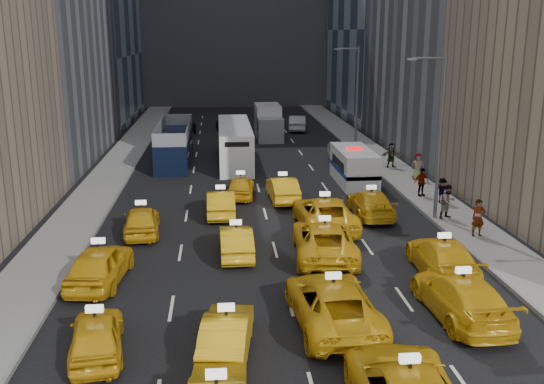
{
  "coord_description": "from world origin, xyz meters",
  "views": [
    {
      "loc": [
        -2.58,
        -19.25,
        10.06
      ],
      "look_at": [
        0.15,
        11.27,
        2.0
      ],
      "focal_mm": 40.0,
      "sensor_mm": 36.0,
      "label": 1
    }
  ],
  "objects_px": {
    "double_decker": "(175,143)",
    "box_truck": "(268,122)",
    "pedestrian_0": "(478,218)",
    "city_bus": "(235,144)",
    "nypd_van": "(354,167)"
  },
  "relations": [
    {
      "from": "double_decker",
      "to": "box_truck",
      "type": "xyz_separation_m",
      "value": [
        8.43,
        10.78,
        0.02
      ]
    },
    {
      "from": "pedestrian_0",
      "to": "box_truck",
      "type": "bearing_deg",
      "value": 101.3
    },
    {
      "from": "double_decker",
      "to": "city_bus",
      "type": "distance_m",
      "value": 4.81
    },
    {
      "from": "city_bus",
      "to": "nypd_van",
      "type": "bearing_deg",
      "value": -50.84
    },
    {
      "from": "box_truck",
      "to": "double_decker",
      "type": "bearing_deg",
      "value": -129.32
    },
    {
      "from": "pedestrian_0",
      "to": "city_bus",
      "type": "bearing_deg",
      "value": 117.38
    },
    {
      "from": "city_bus",
      "to": "pedestrian_0",
      "type": "distance_m",
      "value": 22.92
    },
    {
      "from": "nypd_van",
      "to": "pedestrian_0",
      "type": "distance_m",
      "value": 12.55
    },
    {
      "from": "nypd_van",
      "to": "double_decker",
      "type": "relative_size",
      "value": 0.57
    },
    {
      "from": "nypd_van",
      "to": "city_bus",
      "type": "xyz_separation_m",
      "value": [
        -7.96,
        7.75,
        0.37
      ]
    },
    {
      "from": "nypd_van",
      "to": "pedestrian_0",
      "type": "height_order",
      "value": "nypd_van"
    },
    {
      "from": "nypd_van",
      "to": "box_truck",
      "type": "xyz_separation_m",
      "value": [
        -4.31,
        19.12,
        0.42
      ]
    },
    {
      "from": "nypd_van",
      "to": "double_decker",
      "type": "xyz_separation_m",
      "value": [
        -12.74,
        8.35,
        0.39
      ]
    },
    {
      "from": "double_decker",
      "to": "box_truck",
      "type": "distance_m",
      "value": 13.68
    },
    {
      "from": "double_decker",
      "to": "pedestrian_0",
      "type": "xyz_separation_m",
      "value": [
        16.38,
        -20.36,
        -0.44
      ]
    }
  ]
}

